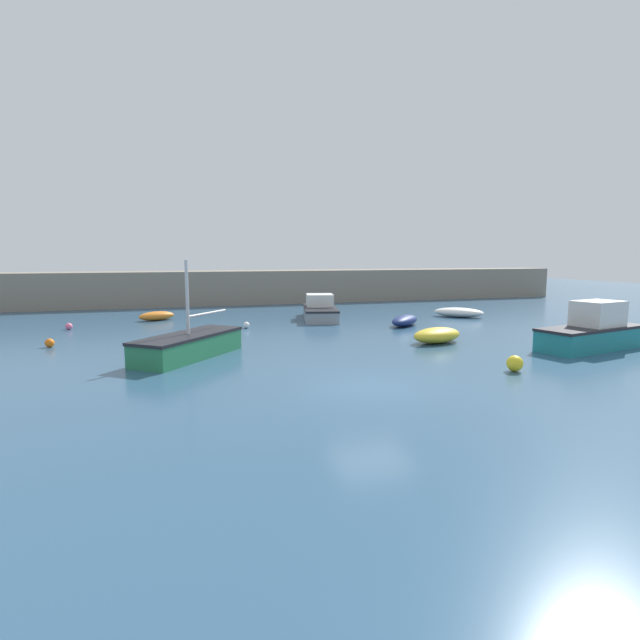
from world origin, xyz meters
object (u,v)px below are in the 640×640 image
object	(u,v)px
dinghy_near_pier	(157,316)
open_tender_yellow	(459,312)
motorboat_grey_hull	(320,310)
mooring_buoy_pink	(69,326)
rowboat_white_midwater	(405,320)
motorboat_with_cabin	(593,331)
sailboat_short_mast	(189,345)
mooring_buoy_yellow	(515,363)
mooring_buoy_white	(246,325)
rowboat_blue_near	(437,335)
mooring_buoy_orange	(50,343)

from	to	relation	value
dinghy_near_pier	open_tender_yellow	size ratio (longest dim) A/B	0.73
motorboat_grey_hull	mooring_buoy_pink	xyz separation A→B (m)	(-14.60, -0.45, -0.39)
dinghy_near_pier	rowboat_white_midwater	bearing A→B (deg)	-49.80
motorboat_with_cabin	open_tender_yellow	bearing A→B (deg)	-106.01
dinghy_near_pier	rowboat_white_midwater	distance (m)	15.38
sailboat_short_mast	mooring_buoy_yellow	xyz separation A→B (m)	(10.83, -5.86, -0.21)
sailboat_short_mast	rowboat_white_midwater	bearing A→B (deg)	154.54
rowboat_white_midwater	mooring_buoy_yellow	distance (m)	11.69
motorboat_grey_hull	motorboat_with_cabin	xyz separation A→B (m)	(8.26, -13.48, 0.20)
motorboat_with_cabin	mooring_buoy_pink	size ratio (longest dim) A/B	15.23
dinghy_near_pier	open_tender_yellow	bearing A→B (deg)	-35.87
sailboat_short_mast	mooring_buoy_white	bearing A→B (deg)	-165.19
mooring_buoy_white	mooring_buoy_pink	bearing A→B (deg)	165.93
open_tender_yellow	sailboat_short_mast	distance (m)	19.57
open_tender_yellow	motorboat_with_cabin	world-z (taller)	motorboat_with_cabin
open_tender_yellow	motorboat_grey_hull	xyz separation A→B (m)	(-9.05, 1.84, 0.27)
rowboat_blue_near	mooring_buoy_white	bearing A→B (deg)	119.77
rowboat_blue_near	mooring_buoy_yellow	size ratio (longest dim) A/B	5.22
sailboat_short_mast	mooring_buoy_orange	xyz separation A→B (m)	(-5.81, 4.15, -0.30)
rowboat_white_midwater	sailboat_short_mast	distance (m)	13.66
rowboat_blue_near	mooring_buoy_yellow	distance (m)	5.97
motorboat_grey_hull	rowboat_blue_near	distance (m)	10.44
open_tender_yellow	sailboat_short_mast	size ratio (longest dim) A/B	0.65
dinghy_near_pier	mooring_buoy_pink	size ratio (longest dim) A/B	6.53
rowboat_blue_near	motorboat_with_cabin	size ratio (longest dim) A/B	0.52
motorboat_grey_hull	mooring_buoy_yellow	size ratio (longest dim) A/B	10.13
motorboat_with_cabin	mooring_buoy_yellow	world-z (taller)	motorboat_with_cabin
rowboat_white_midwater	motorboat_with_cabin	size ratio (longest dim) A/B	0.51
mooring_buoy_pink	rowboat_blue_near	bearing A→B (deg)	-29.35
motorboat_grey_hull	mooring_buoy_pink	world-z (taller)	motorboat_grey_hull
rowboat_white_midwater	motorboat_grey_hull	bearing A→B (deg)	-93.68
dinghy_near_pier	rowboat_blue_near	bearing A→B (deg)	-68.13
mooring_buoy_orange	dinghy_near_pier	bearing A→B (deg)	62.15
sailboat_short_mast	mooring_buoy_pink	bearing A→B (deg)	-108.82
mooring_buoy_pink	mooring_buoy_white	xyz separation A→B (m)	(9.41, -2.36, -0.01)
mooring_buoy_orange	mooring_buoy_white	xyz separation A→B (m)	(9.26, 3.25, -0.02)
mooring_buoy_pink	mooring_buoy_white	world-z (taller)	mooring_buoy_pink
mooring_buoy_yellow	mooring_buoy_white	world-z (taller)	mooring_buoy_yellow
motorboat_grey_hull	mooring_buoy_yellow	bearing A→B (deg)	21.43
mooring_buoy_yellow	mooring_buoy_white	size ratio (longest dim) A/B	1.58
open_tender_yellow	rowboat_white_midwater	bearing A→B (deg)	-111.53
mooring_buoy_orange	mooring_buoy_white	bearing A→B (deg)	19.36
motorboat_grey_hull	mooring_buoy_orange	world-z (taller)	motorboat_grey_hull
mooring_buoy_pink	mooring_buoy_orange	bearing A→B (deg)	-88.47
rowboat_blue_near	motorboat_with_cabin	xyz separation A→B (m)	(5.67, -3.37, 0.41)
rowboat_white_midwater	rowboat_blue_near	distance (m)	5.75
dinghy_near_pier	rowboat_white_midwater	xyz separation A→B (m)	(13.80, -6.78, 0.02)
dinghy_near_pier	motorboat_grey_hull	distance (m)	10.30
motorboat_grey_hull	mooring_buoy_orange	xyz separation A→B (m)	(-14.45, -6.06, -0.38)
dinghy_near_pier	mooring_buoy_pink	xyz separation A→B (m)	(-4.56, -2.74, -0.10)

